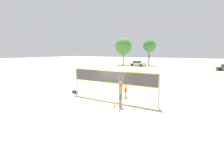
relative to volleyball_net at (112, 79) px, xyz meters
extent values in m
plane|color=beige|center=(0.00, 0.00, -1.71)|extent=(200.00, 200.00, 0.00)
cylinder|color=beige|center=(-3.81, 0.00, -0.51)|extent=(0.11, 0.11, 2.40)
cylinder|color=beige|center=(3.81, 0.00, -0.51)|extent=(0.11, 0.11, 2.40)
cube|color=#47474C|center=(0.00, 0.00, 0.17)|extent=(7.51, 0.02, 1.04)
cube|color=yellow|center=(0.00, 0.00, 0.66)|extent=(7.51, 0.03, 0.06)
cube|color=yellow|center=(0.00, 0.00, -0.31)|extent=(7.51, 0.03, 0.06)
cylinder|color=tan|center=(1.38, -1.19, -1.46)|extent=(0.11, 0.11, 0.50)
cylinder|color=#267F3F|center=(1.38, -1.19, -1.00)|extent=(0.12, 0.12, 0.41)
cylinder|color=tan|center=(1.38, -0.99, -1.46)|extent=(0.11, 0.11, 0.50)
cylinder|color=#267F3F|center=(1.38, -0.99, -1.00)|extent=(0.12, 0.12, 0.41)
cylinder|color=tan|center=(1.38, -1.09, -0.47)|extent=(0.28, 0.28, 0.65)
sphere|color=tan|center=(1.38, -1.09, -0.02)|extent=(0.25, 0.25, 0.25)
cylinder|color=tan|center=(1.38, -1.33, 0.18)|extent=(0.08, 0.23, 0.73)
cylinder|color=tan|center=(1.38, -0.84, 0.18)|extent=(0.08, 0.23, 0.73)
cylinder|color=beige|center=(0.52, 1.50, -1.49)|extent=(0.11, 0.11, 0.44)
cylinder|color=red|center=(0.52, 1.50, -1.09)|extent=(0.12, 0.12, 0.36)
cylinder|color=beige|center=(0.52, 1.30, -1.49)|extent=(0.11, 0.11, 0.44)
cylinder|color=red|center=(0.52, 1.30, -1.09)|extent=(0.12, 0.12, 0.36)
cylinder|color=beige|center=(0.52, 1.40, -0.63)|extent=(0.28, 0.28, 0.56)
sphere|color=beige|center=(0.52, 1.40, -0.24)|extent=(0.22, 0.22, 0.22)
cylinder|color=beige|center=(0.52, 1.64, -0.07)|extent=(0.08, 0.21, 0.63)
cylinder|color=beige|center=(0.52, 1.17, -0.07)|extent=(0.08, 0.21, 0.63)
sphere|color=yellow|center=(1.14, -1.50, -1.60)|extent=(0.22, 0.22, 0.22)
cube|color=navy|center=(-4.20, 0.14, -1.58)|extent=(0.52, 0.26, 0.26)
cube|color=#B7B7BC|center=(-11.61, 32.16, -1.17)|extent=(4.17, 1.90, 0.82)
cube|color=#2D333D|center=(-11.81, 32.16, -0.52)|extent=(1.90, 1.71, 0.47)
cylinder|color=black|center=(-10.31, 32.99, -1.39)|extent=(0.64, 0.23, 0.64)
cylinder|color=black|center=(-10.34, 31.27, -1.39)|extent=(0.64, 0.23, 0.64)
cylinder|color=black|center=(-12.87, 33.05, -1.39)|extent=(0.64, 0.23, 0.64)
cylinder|color=black|center=(-12.91, 31.33, -1.39)|extent=(0.64, 0.23, 0.64)
cylinder|color=black|center=(7.34, 31.68, -1.39)|extent=(0.64, 0.23, 0.64)
cylinder|color=black|center=(7.37, 30.02, -1.39)|extent=(0.64, 0.23, 0.64)
cylinder|color=brown|center=(-17.80, 35.36, 0.33)|extent=(0.32, 0.32, 4.07)
sphere|color=#42843D|center=(-17.80, 35.36, 3.72)|extent=(4.96, 4.96, 4.96)
cylinder|color=brown|center=(-10.07, 36.46, 0.54)|extent=(0.32, 0.32, 4.50)
sphere|color=#387A38|center=(-10.07, 36.46, 3.78)|extent=(3.60, 3.60, 3.60)
camera|label=1|loc=(7.22, -11.73, 2.18)|focal=28.00mm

